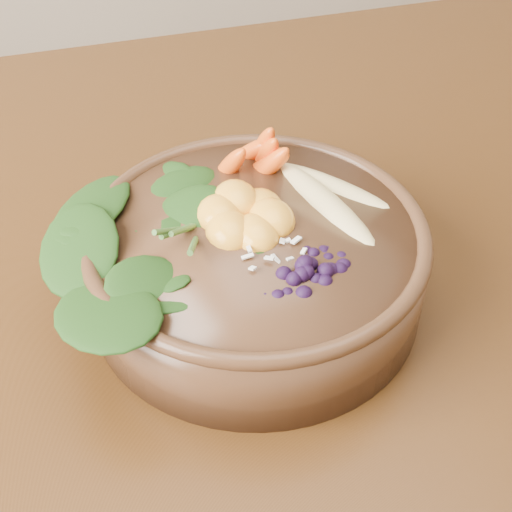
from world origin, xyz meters
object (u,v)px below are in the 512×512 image
Objects in this scene: dining_table at (390,275)px; kale_heap at (170,193)px; stoneware_bowl at (256,265)px; carrot_cluster at (252,129)px; mandarin_cluster at (245,204)px; banana_halves at (331,180)px; blueberry_pile at (305,250)px.

dining_table is 0.30m from kale_heap.
stoneware_bowl is (-0.17, -0.08, 0.13)m from dining_table.
mandarin_cluster is at bearing -129.81° from carrot_cluster.
kale_heap is 1.16× the size of banana_halves.
blueberry_pile is (0.08, -0.09, -0.00)m from kale_heap.
kale_heap is at bearing 130.64° from blueberry_pile.
stoneware_bowl is 1.53× the size of kale_heap.
dining_table is 21.13× the size of carrot_cluster.
banana_halves is at bearing -154.00° from dining_table.
stoneware_bowl is 3.15× the size of mandarin_cluster.
mandarin_cluster reaches higher than stoneware_bowl.
kale_heap is 2.38× the size of carrot_cluster.
carrot_cluster is 0.60× the size of blueberry_pile.
banana_halves is at bearing 57.33° from blueberry_pile.
stoneware_bowl is 0.08m from blueberry_pile.
mandarin_cluster is (-0.08, -0.01, 0.00)m from banana_halves.
blueberry_pile is at bearing -49.36° from kale_heap.
kale_heap is (-0.06, 0.04, 0.06)m from stoneware_bowl.
carrot_cluster is at bearing 29.35° from kale_heap.
carrot_cluster reaches higher than kale_heap.
kale_heap is 0.13m from banana_halves.
stoneware_bowl is at bearing -123.69° from carrot_cluster.
kale_heap reaches higher than banana_halves.
carrot_cluster reaches higher than dining_table.
kale_heap is 2.07× the size of mandarin_cluster.
stoneware_bowl is at bearing 111.70° from blueberry_pile.
blueberry_pile reaches higher than dining_table.
dining_table is 0.25m from carrot_cluster.
banana_halves is (0.13, -0.01, -0.01)m from kale_heap.
mandarin_cluster reaches higher than banana_halves.
stoneware_bowl is 1.77× the size of banana_halves.
carrot_cluster reaches higher than stoneware_bowl.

